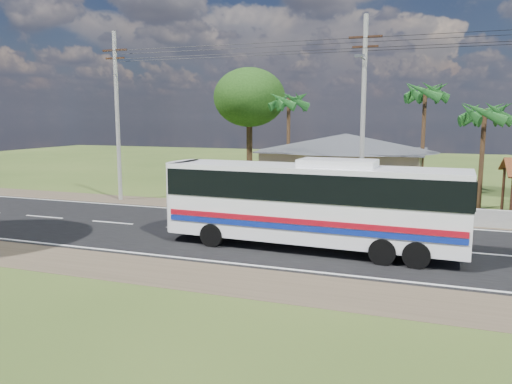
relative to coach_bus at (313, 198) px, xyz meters
The scene contains 10 objects.
ground 3.47m from the coach_bus, 142.78° to the left, with size 120.00×120.00×0.00m, color #324A1A.
road 3.47m from the coach_bus, 142.78° to the left, with size 120.00×16.00×0.03m.
house 14.68m from the coach_bus, 94.47° to the left, with size 12.40×10.00×5.00m.
utility_poles 8.88m from the coach_bus, 86.29° to the left, with size 32.80×2.22×11.00m.
palm_near 15.03m from the coach_bus, 59.77° to the left, with size 2.80×2.80×6.70m.
palm_mid 18.24m from the coach_bus, 77.31° to the left, with size 2.80×2.80×8.20m.
palm_far 19.20m from the coach_bus, 109.21° to the left, with size 2.80×2.80×7.70m.
tree_behind_house 22.63m from the coach_bus, 117.33° to the left, with size 6.00×6.00×9.61m.
coach_bus is the anchor object (origin of this frame).
motorcycle 7.92m from the coach_bus, 90.41° to the left, with size 0.57×1.63×0.86m, color black.
Camera 1 is at (6.83, -21.67, 5.54)m, focal length 35.00 mm.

